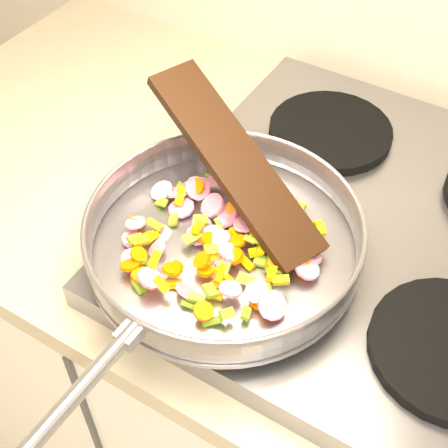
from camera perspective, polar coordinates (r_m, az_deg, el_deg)
The scene contains 6 objects.
cooktop at distance 0.88m, azimuth 13.89°, elevation -1.15°, with size 0.60×0.60×0.04m, color #939399.
grate_fl at distance 0.80m, azimuth 1.35°, elevation -2.39°, with size 0.19×0.19×0.02m, color black.
grate_bl at distance 0.99m, azimuth 9.69°, elevation 8.35°, with size 0.19×0.19×0.02m, color black.
saute_pan at distance 0.77m, azimuth -0.09°, elevation -0.97°, with size 0.38×0.55×0.05m.
vegetable_heap at distance 0.78m, azimuth 0.27°, elevation -1.23°, with size 0.27×0.26×0.05m.
wooden_spatula at distance 0.79m, azimuth 1.04°, elevation 5.69°, with size 0.31×0.07×0.01m, color black.
Camera 1 is at (-0.59, 1.08, 1.56)m, focal length 50.00 mm.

